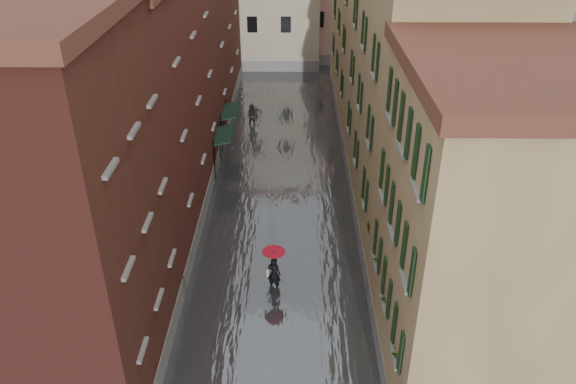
{
  "coord_description": "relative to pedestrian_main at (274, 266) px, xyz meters",
  "views": [
    {
      "loc": [
        0.75,
        -17.07,
        16.4
      ],
      "look_at": [
        0.49,
        6.23,
        3.0
      ],
      "focal_mm": 35.0,
      "sensor_mm": 36.0,
      "label": 1
    }
  ],
  "objects": [
    {
      "name": "building_right_near",
      "position": [
        7.1,
        -4.67,
        4.46
      ],
      "size": [
        6.0,
        8.0,
        11.5
      ],
      "primitive_type": "cube",
      "color": "olive",
      "rests_on": "ground"
    },
    {
      "name": "building_left_mid",
      "position": [
        -6.9,
        6.33,
        4.96
      ],
      "size": [
        6.0,
        14.0,
        12.5
      ],
      "primitive_type": "cube",
      "color": "#5A1F1C",
      "rests_on": "ground"
    },
    {
      "name": "pedestrian_far",
      "position": [
        -2.18,
        18.32,
        -0.42
      ],
      "size": [
        0.97,
        0.82,
        1.74
      ],
      "primitive_type": "imported",
      "rotation": [
        0.0,
        0.0,
        -0.22
      ],
      "color": "black",
      "rests_on": "ground"
    },
    {
      "name": "building_left_far",
      "position": [
        -6.9,
        21.33,
        5.71
      ],
      "size": [
        6.0,
        16.0,
        14.0
      ],
      "primitive_type": "cube",
      "color": "maroon",
      "rests_on": "ground"
    },
    {
      "name": "building_right_far",
      "position": [
        7.1,
        21.33,
        4.46
      ],
      "size": [
        6.0,
        16.0,
        11.5
      ],
      "primitive_type": "cube",
      "color": "olive",
      "rests_on": "ground"
    },
    {
      "name": "ground",
      "position": [
        0.1,
        -2.67,
        -1.29
      ],
      "size": [
        120.0,
        120.0,
        0.0
      ],
      "primitive_type": "plane",
      "color": "slate",
      "rests_on": "ground"
    },
    {
      "name": "floodwater",
      "position": [
        0.1,
        10.33,
        -1.19
      ],
      "size": [
        10.0,
        60.0,
        0.2
      ],
      "primitive_type": "cube",
      "color": "#4E5357",
      "rests_on": "ground"
    },
    {
      "name": "building_left_near",
      "position": [
        -6.9,
        -4.67,
        5.21
      ],
      "size": [
        6.0,
        8.0,
        13.0
      ],
      "primitive_type": "cube",
      "color": "maroon",
      "rests_on": "ground"
    },
    {
      "name": "awning_near",
      "position": [
        -3.39,
        11.25,
        1.17
      ],
      "size": [
        1.09,
        2.79,
        2.8
      ],
      "color": "black",
      "rests_on": "ground"
    },
    {
      "name": "awning_far",
      "position": [
        -3.39,
        15.18,
        1.17
      ],
      "size": [
        1.09,
        2.99,
        2.8
      ],
      "color": "black",
      "rests_on": "ground"
    },
    {
      "name": "building_right_mid",
      "position": [
        7.1,
        6.33,
        5.21
      ],
      "size": [
        6.0,
        14.0,
        13.0
      ],
      "primitive_type": "cube",
      "color": "tan",
      "rests_on": "ground"
    },
    {
      "name": "window_planters",
      "position": [
        4.22,
        -2.16,
        2.22
      ],
      "size": [
        0.59,
        10.54,
        0.84
      ],
      "color": "#9A4232",
      "rests_on": "ground"
    },
    {
      "name": "pedestrian_main",
      "position": [
        0.0,
        0.0,
        0.0
      ],
      "size": [
        1.05,
        1.05,
        2.06
      ],
      "color": "black",
      "rests_on": "ground"
    }
  ]
}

